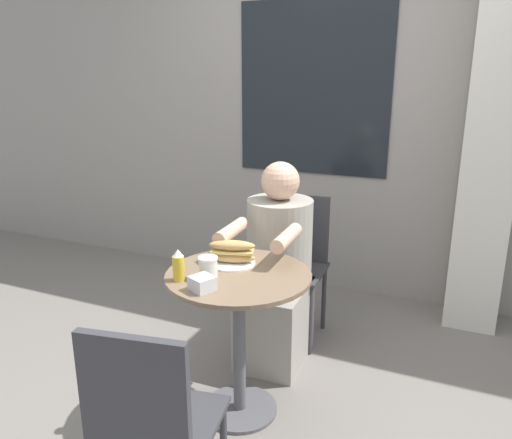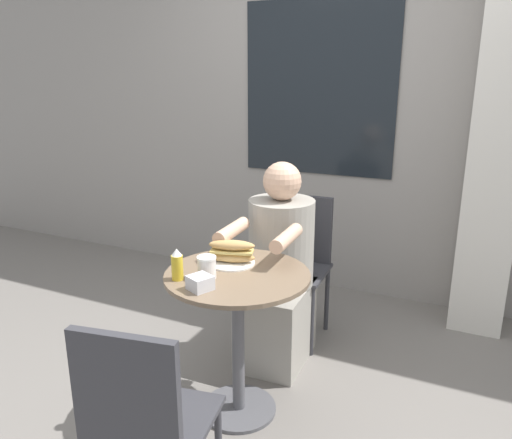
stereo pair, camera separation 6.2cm
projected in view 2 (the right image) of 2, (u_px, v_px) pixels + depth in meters
The scene contains 11 objects.
ground_plane at pixel (239, 409), 2.45m from camera, with size 8.00×8.00×0.00m, color slate.
storefront_wall at pixel (345, 101), 3.50m from camera, with size 8.00×0.09×2.80m.
lattice_pillar at pixel (498, 141), 2.96m from camera, with size 0.32×0.32×2.40m.
cafe_table at pixel (238, 313), 2.30m from camera, with size 0.66×0.66×0.72m.
diner_chair at pixel (300, 253), 3.07m from camera, with size 0.39×0.39×0.87m.
seated_diner at pixel (278, 279), 2.77m from camera, with size 0.38×0.66×1.14m.
empty_chair_across at pixel (142, 419), 1.60m from camera, with size 0.44×0.44×0.87m.
sandwich_on_plate at pixel (232, 253), 2.35m from camera, with size 0.23×0.22×0.12m.
drink_cup at pixel (207, 267), 2.18m from camera, with size 0.09×0.09×0.10m.
napkin_box at pixel (200, 283), 2.07m from camera, with size 0.12×0.12×0.06m.
condiment_bottle at pixel (177, 265), 2.16m from camera, with size 0.05×0.05×0.14m.
Camera 2 is at (0.97, -1.85, 1.59)m, focal length 35.00 mm.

